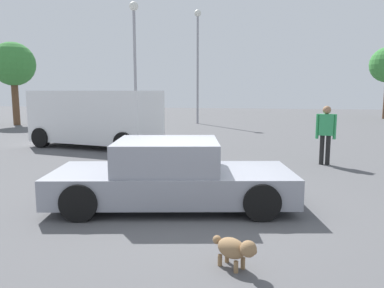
{
  "coord_description": "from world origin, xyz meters",
  "views": [
    {
      "loc": [
        1.29,
        -6.44,
        2.16
      ],
      "look_at": [
        -0.32,
        2.17,
        0.9
      ],
      "focal_mm": 34.55,
      "sensor_mm": 36.0,
      "label": 1
    }
  ],
  "objects_px": {
    "dog": "(235,249)",
    "light_post_mid": "(135,45)",
    "sedan_foreground": "(171,176)",
    "van_white": "(96,117)",
    "light_post_near": "(198,49)",
    "pedestrian": "(326,130)"
  },
  "relations": [
    {
      "from": "dog",
      "to": "light_post_mid",
      "type": "xyz_separation_m",
      "value": [
        -5.93,
        13.52,
        4.12
      ]
    },
    {
      "from": "sedan_foreground",
      "to": "van_white",
      "type": "height_order",
      "value": "van_white"
    },
    {
      "from": "light_post_near",
      "to": "dog",
      "type": "bearing_deg",
      "value": -79.02
    },
    {
      "from": "van_white",
      "to": "pedestrian",
      "type": "bearing_deg",
      "value": -2.11
    },
    {
      "from": "van_white",
      "to": "dog",
      "type": "bearing_deg",
      "value": -44.47
    },
    {
      "from": "sedan_foreground",
      "to": "pedestrian",
      "type": "xyz_separation_m",
      "value": [
        3.52,
        4.66,
        0.46
      ]
    },
    {
      "from": "dog",
      "to": "light_post_mid",
      "type": "relative_size",
      "value": 0.09
    },
    {
      "from": "sedan_foreground",
      "to": "pedestrian",
      "type": "height_order",
      "value": "pedestrian"
    },
    {
      "from": "sedan_foreground",
      "to": "van_white",
      "type": "distance_m",
      "value": 8.16
    },
    {
      "from": "pedestrian",
      "to": "light_post_near",
      "type": "height_order",
      "value": "light_post_near"
    },
    {
      "from": "sedan_foreground",
      "to": "dog",
      "type": "xyz_separation_m",
      "value": [
        1.37,
        -2.32,
        -0.32
      ]
    },
    {
      "from": "light_post_near",
      "to": "light_post_mid",
      "type": "relative_size",
      "value": 1.13
    },
    {
      "from": "dog",
      "to": "sedan_foreground",
      "type": "bearing_deg",
      "value": 154.9
    },
    {
      "from": "sedan_foreground",
      "to": "light_post_mid",
      "type": "relative_size",
      "value": 0.73
    },
    {
      "from": "pedestrian",
      "to": "light_post_near",
      "type": "relative_size",
      "value": 0.24
    },
    {
      "from": "van_white",
      "to": "light_post_near",
      "type": "bearing_deg",
      "value": 91.06
    },
    {
      "from": "pedestrian",
      "to": "light_post_near",
      "type": "xyz_separation_m",
      "value": [
        -6.03,
        13.0,
        3.84
      ]
    },
    {
      "from": "sedan_foreground",
      "to": "light_post_near",
      "type": "distance_m",
      "value": 18.35
    },
    {
      "from": "sedan_foreground",
      "to": "light_post_near",
      "type": "height_order",
      "value": "light_post_near"
    },
    {
      "from": "light_post_mid",
      "to": "pedestrian",
      "type": "bearing_deg",
      "value": -39.01
    },
    {
      "from": "van_white",
      "to": "light_post_near",
      "type": "distance_m",
      "value": 11.76
    },
    {
      "from": "light_post_near",
      "to": "light_post_mid",
      "type": "bearing_deg",
      "value": -107.64
    }
  ]
}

